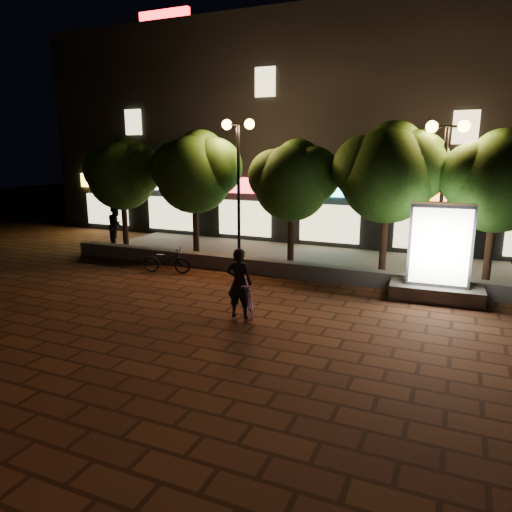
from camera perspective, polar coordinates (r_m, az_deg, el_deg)
The scene contains 16 objects.
ground at distance 12.73m, azimuth -6.09°, elevation -6.47°, with size 80.00×80.00×0.00m, color #572F1B.
retaining_wall at distance 16.10m, azimuth 0.90°, elevation -1.30°, with size 16.00×0.45×0.50m, color #615E5A.
sidewalk at distance 18.42m, azimuth 3.89°, elevation -0.17°, with size 16.00×5.00×0.08m, color #615E5A.
building_block at distance 24.16m, azimuth 9.44°, elevation 14.66°, with size 28.00×8.12×11.30m.
tree_far_left at distance 20.49m, azimuth -15.91°, elevation 9.90°, with size 3.36×2.80×4.63m.
tree_left at distance 18.48m, azimuth -7.35°, elevation 10.47°, with size 3.60×3.00×4.89m.
tree_mid at distance 16.80m, azimuth 4.64°, elevation 9.51°, with size 3.24×2.70×4.50m.
tree_right at distance 16.02m, azimuth 16.09°, elevation 10.14°, with size 3.72×3.10×5.07m.
tree_far_right at distance 15.93m, azimuth 27.63°, elevation 8.45°, with size 3.48×2.90×4.76m.
street_lamp_left at distance 17.31m, azimuth -2.18°, elevation 12.33°, with size 1.26×0.36×5.18m.
street_lamp_right at distance 15.62m, azimuth 22.12°, elevation 10.85°, with size 1.26×0.36×4.98m.
ad_kiosk at distance 14.18m, azimuth 21.44°, elevation -0.61°, with size 2.61×1.41×2.76m.
scooter_pink at distance 12.11m, azimuth -1.01°, elevation -5.06°, with size 0.44×1.57×0.94m, color #D791CA.
rider at distance 11.81m, azimuth -2.05°, elevation -3.33°, with size 0.66×0.43×1.81m, color black.
scooter_parked at distance 16.46m, azimuth -10.88°, elevation -0.51°, with size 0.60×1.71×0.90m, color black.
pedestrian at distance 20.97m, azimuth -16.71°, elevation 3.62°, with size 0.90×0.70×1.86m, color black.
Camera 1 is at (5.99, -10.40, 4.23)m, focal length 32.66 mm.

